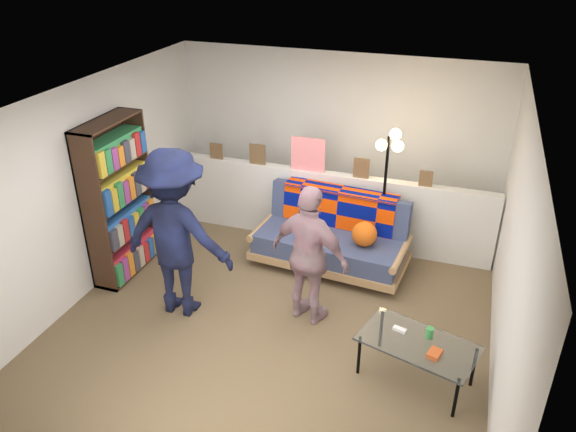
{
  "coord_description": "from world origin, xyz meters",
  "views": [
    {
      "loc": [
        1.73,
        -4.68,
        3.85
      ],
      "look_at": [
        0.0,
        0.4,
        1.05
      ],
      "focal_mm": 35.0,
      "sensor_mm": 36.0,
      "label": 1
    }
  ],
  "objects_px": {
    "futon_sofa": "(333,238)",
    "person_left": "(176,234)",
    "coffee_table": "(419,345)",
    "person_right": "(310,256)",
    "floor_lamp": "(388,170)",
    "bookshelf": "(119,205)"
  },
  "relations": [
    {
      "from": "bookshelf",
      "to": "floor_lamp",
      "type": "bearing_deg",
      "value": 24.04
    },
    {
      "from": "floor_lamp",
      "to": "person_left",
      "type": "bearing_deg",
      "value": -136.8
    },
    {
      "from": "futon_sofa",
      "to": "person_left",
      "type": "bearing_deg",
      "value": -133.32
    },
    {
      "from": "floor_lamp",
      "to": "person_left",
      "type": "distance_m",
      "value": 2.63
    },
    {
      "from": "coffee_table",
      "to": "futon_sofa",
      "type": "bearing_deg",
      "value": 126.4
    },
    {
      "from": "person_left",
      "to": "floor_lamp",
      "type": "bearing_deg",
      "value": -137.24
    },
    {
      "from": "coffee_table",
      "to": "person_right",
      "type": "bearing_deg",
      "value": 154.66
    },
    {
      "from": "floor_lamp",
      "to": "person_left",
      "type": "height_order",
      "value": "person_left"
    },
    {
      "from": "futon_sofa",
      "to": "person_right",
      "type": "relative_size",
      "value": 1.25
    },
    {
      "from": "person_left",
      "to": "bookshelf",
      "type": "bearing_deg",
      "value": -25.32
    },
    {
      "from": "bookshelf",
      "to": "person_right",
      "type": "height_order",
      "value": "bookshelf"
    },
    {
      "from": "futon_sofa",
      "to": "person_right",
      "type": "height_order",
      "value": "person_right"
    },
    {
      "from": "coffee_table",
      "to": "person_right",
      "type": "distance_m",
      "value": 1.41
    },
    {
      "from": "bookshelf",
      "to": "coffee_table",
      "type": "bearing_deg",
      "value": -12.01
    },
    {
      "from": "coffee_table",
      "to": "person_left",
      "type": "distance_m",
      "value": 2.69
    },
    {
      "from": "bookshelf",
      "to": "coffee_table",
      "type": "relative_size",
      "value": 1.66
    },
    {
      "from": "bookshelf",
      "to": "person_left",
      "type": "bearing_deg",
      "value": -24.88
    },
    {
      "from": "futon_sofa",
      "to": "coffee_table",
      "type": "xyz_separation_m",
      "value": [
        1.27,
        -1.73,
        0.03
      ]
    },
    {
      "from": "coffee_table",
      "to": "person_right",
      "type": "height_order",
      "value": "person_right"
    },
    {
      "from": "futon_sofa",
      "to": "person_left",
      "type": "height_order",
      "value": "person_left"
    },
    {
      "from": "futon_sofa",
      "to": "floor_lamp",
      "type": "bearing_deg",
      "value": 32.93
    },
    {
      "from": "futon_sofa",
      "to": "person_right",
      "type": "distance_m",
      "value": 1.22
    }
  ]
}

